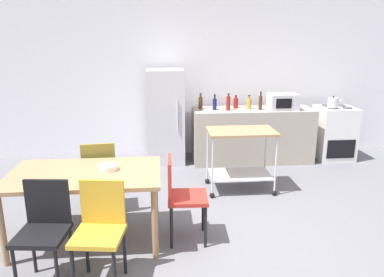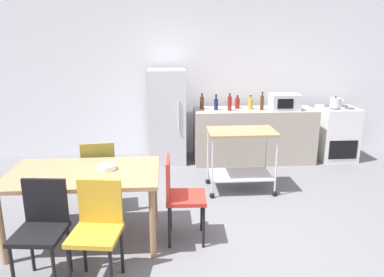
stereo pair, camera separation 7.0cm
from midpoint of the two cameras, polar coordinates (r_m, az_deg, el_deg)
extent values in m
plane|color=slate|center=(3.98, 4.76, -15.77)|extent=(12.00, 12.00, 0.00)
cube|color=white|center=(6.61, 0.28, 10.10)|extent=(8.40, 0.12, 2.90)
cube|color=#A89E8E|center=(6.35, 8.89, 0.52)|extent=(2.00, 0.64, 0.90)
cube|color=#A37A51|center=(3.88, -16.66, -5.28)|extent=(1.50, 0.90, 0.04)
cylinder|color=#A37A51|center=(3.89, -27.61, -12.44)|extent=(0.06, 0.06, 0.71)
cylinder|color=#A37A51|center=(3.59, -6.30, -12.94)|extent=(0.06, 0.06, 0.71)
cylinder|color=#A37A51|center=(4.54, -23.98, -8.00)|extent=(0.06, 0.06, 0.71)
cylinder|color=#A37A51|center=(4.30, -6.13, -8.02)|extent=(0.06, 0.06, 0.71)
cube|color=black|center=(3.42, -22.66, -13.55)|extent=(0.44, 0.44, 0.04)
cube|color=black|center=(3.47, -21.86, -8.96)|extent=(0.38, 0.07, 0.40)
cylinder|color=black|center=(3.48, -26.08, -18.11)|extent=(0.03, 0.03, 0.45)
cylinder|color=black|center=(3.34, -20.59, -18.88)|extent=(0.03, 0.03, 0.45)
cylinder|color=black|center=(3.73, -23.69, -15.39)|extent=(0.03, 0.03, 0.45)
cylinder|color=black|center=(3.61, -18.58, -15.96)|extent=(0.03, 0.03, 0.45)
cube|color=gold|center=(3.26, -14.84, -14.24)|extent=(0.45, 0.45, 0.04)
cube|color=gold|center=(3.32, -14.16, -9.42)|extent=(0.38, 0.08, 0.40)
cylinder|color=black|center=(3.31, -18.44, -19.07)|extent=(0.03, 0.03, 0.45)
cylinder|color=black|center=(3.21, -12.42, -19.78)|extent=(0.03, 0.03, 0.45)
cylinder|color=black|center=(3.57, -16.42, -16.11)|extent=(0.03, 0.03, 0.45)
cylinder|color=black|center=(3.48, -10.90, -16.63)|extent=(0.03, 0.03, 0.45)
cube|color=olive|center=(4.62, -14.35, -5.20)|extent=(0.44, 0.44, 0.04)
cube|color=olive|center=(4.38, -14.64, -3.31)|extent=(0.38, 0.07, 0.40)
cylinder|color=black|center=(4.86, -12.05, -7.11)|extent=(0.03, 0.03, 0.45)
cylinder|color=black|center=(4.88, -16.07, -7.29)|extent=(0.03, 0.03, 0.45)
cylinder|color=black|center=(4.55, -12.08, -8.73)|extent=(0.03, 0.03, 0.45)
cylinder|color=black|center=(4.57, -16.39, -8.91)|extent=(0.03, 0.03, 0.45)
cube|color=#B72D23|center=(3.83, -1.18, -9.05)|extent=(0.42, 0.42, 0.04)
cube|color=#B72D23|center=(3.75, -3.97, -6.02)|extent=(0.05, 0.38, 0.40)
cylinder|color=black|center=(3.80, 1.54, -13.43)|extent=(0.03, 0.03, 0.45)
cylinder|color=black|center=(4.10, 1.20, -11.15)|extent=(0.03, 0.03, 0.45)
cylinder|color=black|center=(3.79, -3.74, -13.52)|extent=(0.03, 0.03, 0.45)
cylinder|color=black|center=(4.09, -3.65, -11.22)|extent=(0.03, 0.03, 0.45)
cube|color=white|center=(6.86, 20.69, 0.81)|extent=(0.60, 0.60, 0.90)
cube|color=black|center=(6.65, 21.64, -1.54)|extent=(0.48, 0.01, 0.32)
cylinder|color=#47474C|center=(6.61, 20.49, 4.40)|extent=(0.16, 0.16, 0.02)
cylinder|color=#47474C|center=(6.72, 22.49, 4.37)|extent=(0.16, 0.16, 0.02)
cylinder|color=#47474C|center=(6.82, 19.64, 4.79)|extent=(0.16, 0.16, 0.02)
cylinder|color=#47474C|center=(6.93, 21.60, 4.76)|extent=(0.16, 0.16, 0.02)
cube|color=silver|center=(6.19, -4.38, 3.37)|extent=(0.60, 0.60, 1.55)
cylinder|color=silver|center=(5.87, -2.58, 3.51)|extent=(0.02, 0.02, 0.50)
cube|color=#A37A51|center=(5.00, 7.20, 1.12)|extent=(0.90, 0.56, 0.03)
cube|color=silver|center=(5.19, 6.97, -5.48)|extent=(0.83, 0.52, 0.02)
cylinder|color=silver|center=(4.80, 2.76, -4.17)|extent=(0.02, 0.02, 0.76)
sphere|color=black|center=(4.96, 2.70, -8.70)|extent=(0.07, 0.07, 0.07)
cylinder|color=silver|center=(4.99, 12.39, -3.79)|extent=(0.02, 0.02, 0.76)
sphere|color=black|center=(5.13, 12.12, -8.17)|extent=(0.07, 0.07, 0.07)
cylinder|color=silver|center=(5.27, 2.02, -2.37)|extent=(0.02, 0.02, 0.76)
sphere|color=black|center=(5.41, 1.98, -6.56)|extent=(0.07, 0.07, 0.07)
cylinder|color=silver|center=(5.44, 10.84, -2.09)|extent=(0.02, 0.02, 0.76)
sphere|color=black|center=(5.58, 10.63, -6.16)|extent=(0.07, 0.07, 0.07)
cylinder|color=#4C2D19|center=(6.17, 0.99, 5.49)|extent=(0.07, 0.07, 0.20)
cylinder|color=#4C2D19|center=(6.15, 1.00, 6.61)|extent=(0.03, 0.03, 0.05)
cylinder|color=black|center=(6.15, 1.00, 6.89)|extent=(0.03, 0.03, 0.01)
cylinder|color=navy|center=(6.09, 3.17, 5.25)|extent=(0.07, 0.07, 0.18)
cylinder|color=navy|center=(6.07, 3.18, 6.38)|extent=(0.03, 0.03, 0.06)
cylinder|color=black|center=(6.06, 3.19, 6.73)|extent=(0.03, 0.03, 0.01)
cylinder|color=maroon|center=(6.06, 5.26, 5.38)|extent=(0.07, 0.07, 0.22)
cylinder|color=maroon|center=(6.04, 5.29, 6.61)|extent=(0.03, 0.03, 0.04)
cylinder|color=black|center=(6.03, 5.30, 6.85)|extent=(0.03, 0.03, 0.01)
cylinder|color=maroon|center=(6.26, 6.42, 5.40)|extent=(0.08, 0.08, 0.17)
cylinder|color=maroon|center=(6.24, 6.44, 6.33)|extent=(0.04, 0.04, 0.04)
cylinder|color=black|center=(6.24, 6.45, 6.56)|extent=(0.04, 0.04, 0.01)
cylinder|color=gold|center=(6.22, 8.40, 5.26)|extent=(0.08, 0.08, 0.17)
cylinder|color=gold|center=(6.20, 8.44, 6.25)|extent=(0.04, 0.04, 0.05)
cylinder|color=black|center=(6.20, 8.45, 6.54)|extent=(0.04, 0.04, 0.01)
cylinder|color=#4C2D19|center=(6.18, 10.15, 5.41)|extent=(0.06, 0.06, 0.23)
cylinder|color=#4C2D19|center=(6.16, 10.21, 6.71)|extent=(0.03, 0.03, 0.06)
cylinder|color=black|center=(6.15, 10.23, 7.04)|extent=(0.03, 0.03, 0.01)
cube|color=silver|center=(6.27, 13.47, 5.52)|extent=(0.46, 0.34, 0.26)
cube|color=black|center=(6.10, 13.62, 5.24)|extent=(0.25, 0.01, 0.16)
cylinder|color=white|center=(3.87, -13.28, -4.36)|extent=(0.19, 0.19, 0.05)
cylinder|color=silver|center=(6.61, 20.56, 5.19)|extent=(0.17, 0.17, 0.16)
sphere|color=black|center=(6.60, 20.64, 6.01)|extent=(0.03, 0.03, 0.03)
cylinder|color=silver|center=(6.66, 21.48, 5.38)|extent=(0.08, 0.02, 0.07)
camera|label=1|loc=(0.04, -90.42, -0.12)|focal=34.72mm
camera|label=2|loc=(0.04, 89.58, 0.12)|focal=34.72mm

